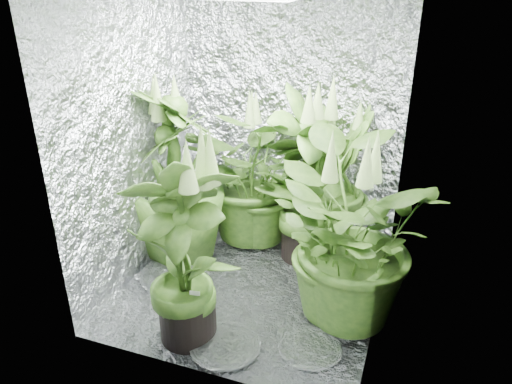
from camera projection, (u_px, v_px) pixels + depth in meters
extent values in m
plane|color=silver|center=(254.00, 286.00, 3.31)|extent=(1.60, 1.60, 0.00)
cube|color=silver|center=(292.00, 108.00, 3.56)|extent=(1.60, 0.02, 2.00)
cube|color=silver|center=(191.00, 202.00, 2.20)|extent=(1.60, 0.02, 2.00)
cube|color=silver|center=(133.00, 129.00, 3.12)|extent=(0.02, 1.60, 2.00)
cube|color=silver|center=(395.00, 161.00, 2.63)|extent=(0.02, 1.60, 2.00)
cylinder|color=black|center=(255.00, 225.00, 3.80)|extent=(0.27, 0.27, 0.24)
cylinder|color=#3F2D17|center=(255.00, 213.00, 3.76)|extent=(0.25, 0.25, 0.03)
imported|color=#1E3C12|center=(255.00, 173.00, 3.62)|extent=(1.09, 1.09, 1.05)
cone|color=#5B7C3E|center=(255.00, 110.00, 3.42)|extent=(0.09, 0.09, 0.24)
cylinder|color=black|center=(303.00, 240.00, 3.58)|extent=(0.31, 0.31, 0.27)
cylinder|color=#3F2D17|center=(303.00, 225.00, 3.52)|extent=(0.28, 0.28, 0.03)
imported|color=#1E3C12|center=(306.00, 176.00, 3.36)|extent=(0.84, 0.84, 1.20)
cone|color=#5B7C3E|center=(309.00, 98.00, 3.13)|extent=(0.10, 0.10, 0.27)
cylinder|color=black|center=(332.00, 234.00, 3.68)|extent=(0.27, 0.27, 0.25)
cylinder|color=#3F2D17|center=(333.00, 221.00, 3.63)|extent=(0.25, 0.25, 0.03)
imported|color=#1E3C12|center=(336.00, 180.00, 3.49)|extent=(0.71, 0.71, 1.05)
cone|color=#5B7C3E|center=(341.00, 116.00, 3.29)|extent=(0.09, 0.09, 0.25)
cylinder|color=black|center=(181.00, 238.00, 3.60)|extent=(0.31, 0.31, 0.28)
cylinder|color=#3F2D17|center=(180.00, 223.00, 3.55)|extent=(0.29, 0.29, 0.03)
imported|color=#1E3C12|center=(176.00, 173.00, 3.38)|extent=(0.96, 0.96, 1.22)
cone|color=#5B7C3E|center=(171.00, 95.00, 3.15)|extent=(0.10, 0.10, 0.28)
cylinder|color=black|center=(340.00, 302.00, 2.94)|extent=(0.30, 0.30, 0.26)
cylinder|color=#3F2D17|center=(342.00, 286.00, 2.89)|extent=(0.27, 0.27, 0.03)
imported|color=#1E3C12|center=(346.00, 239.00, 2.76)|extent=(1.13, 1.13, 1.06)
cone|color=#5B7C3E|center=(353.00, 160.00, 2.56)|extent=(0.10, 0.10, 0.26)
cylinder|color=black|center=(188.00, 316.00, 2.81)|extent=(0.32, 0.32, 0.29)
cylinder|color=#3F2D17|center=(187.00, 297.00, 2.76)|extent=(0.29, 0.29, 0.03)
imported|color=#1E3C12|center=(183.00, 247.00, 2.62)|extent=(0.81, 0.81, 1.12)
cone|color=#5B7C3E|center=(176.00, 159.00, 2.41)|extent=(0.10, 0.10, 0.29)
cylinder|color=black|center=(361.00, 254.00, 3.58)|extent=(0.15, 0.15, 0.09)
cylinder|color=black|center=(363.00, 233.00, 3.51)|extent=(0.11, 0.11, 0.11)
cylinder|color=#4C4C51|center=(354.00, 231.00, 3.52)|extent=(0.04, 0.33, 0.32)
torus|color=#4C4C51|center=(354.00, 231.00, 3.52)|extent=(0.03, 0.34, 0.34)
cube|color=white|center=(195.00, 299.00, 2.70)|extent=(0.06, 0.03, 0.09)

